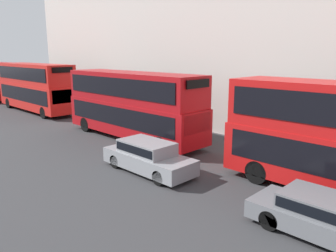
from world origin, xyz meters
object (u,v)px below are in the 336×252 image
at_px(bus_second_in_queue, 132,102).
at_px(car_hatchback, 148,156).
at_px(car_dark_sedan, 328,217).
at_px(bus_third_in_queue, 35,85).

relative_size(bus_second_in_queue, car_hatchback, 2.30).
bearing_deg(bus_second_in_queue, car_hatchback, -122.98).
distance_m(car_dark_sedan, car_hatchback, 7.99).
xyz_separation_m(bus_second_in_queue, car_dark_sedan, (-3.40, -13.23, -1.66)).
bearing_deg(car_dark_sedan, bus_third_in_queue, 82.95).
bearing_deg(car_hatchback, car_dark_sedan, -90.00).
xyz_separation_m(car_dark_sedan, car_hatchback, (0.00, 7.99, 0.08)).
distance_m(bus_second_in_queue, bus_third_in_queue, 14.27).
bearing_deg(car_dark_sedan, car_hatchback, 90.00).
xyz_separation_m(bus_second_in_queue, car_hatchback, (-3.40, -5.24, -1.57)).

